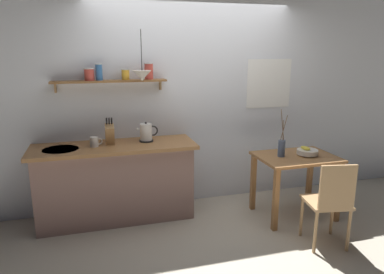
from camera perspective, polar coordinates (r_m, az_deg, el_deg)
ground_plane at (r=4.32m, az=2.24°, el=-13.02°), size 14.00×14.00×0.00m
back_wall at (r=4.58m, az=2.30°, el=6.27°), size 6.80×0.11×2.70m
kitchen_counter at (r=4.26m, az=-12.10°, el=-7.01°), size 1.83×0.63×0.91m
wall_shelf at (r=4.18m, az=-12.40°, el=9.35°), size 1.28×0.20×0.32m
dining_table at (r=4.37m, az=16.26°, el=-4.60°), size 0.90×0.66×0.75m
dining_chair_near at (r=3.81m, az=21.27°, el=-9.40°), size 0.46×0.46×0.91m
fruit_bowl at (r=4.38m, az=17.96°, el=-2.25°), size 0.24×0.24×0.11m
twig_vase at (r=4.23m, az=14.14°, el=-1.65°), size 0.09×0.08×0.56m
electric_kettle at (r=4.18m, az=-7.33°, el=0.68°), size 0.25×0.16×0.23m
knife_block at (r=4.11m, az=-13.04°, el=0.51°), size 0.10×0.19×0.31m
coffee_mug_by_sink at (r=4.07m, az=-15.35°, el=-0.75°), size 0.14×0.09×0.11m
pendant_lamp at (r=4.01m, az=-7.99°, el=9.75°), size 0.20×0.20×0.55m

